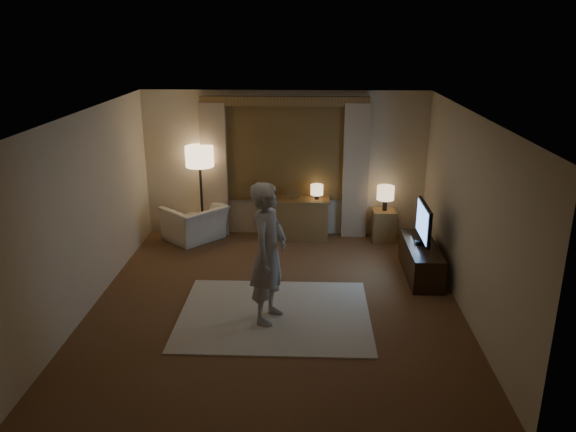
{
  "coord_description": "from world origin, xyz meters",
  "views": [
    {
      "loc": [
        0.43,
        -6.98,
        3.62
      ],
      "look_at": [
        0.14,
        0.6,
        1.06
      ],
      "focal_mm": 35.0,
      "sensor_mm": 36.0,
      "label": 1
    }
  ],
  "objects_px": {
    "side_table": "(384,225)",
    "person": "(269,253)",
    "tv_stand": "(421,260)",
    "armchair": "(195,223)",
    "sideboard": "(294,220)"
  },
  "relations": [
    {
      "from": "sideboard",
      "to": "armchair",
      "type": "bearing_deg",
      "value": -175.53
    },
    {
      "from": "tv_stand",
      "to": "person",
      "type": "height_order",
      "value": "person"
    },
    {
      "from": "side_table",
      "to": "person",
      "type": "height_order",
      "value": "person"
    },
    {
      "from": "sideboard",
      "to": "person",
      "type": "bearing_deg",
      "value": -94.49
    },
    {
      "from": "side_table",
      "to": "tv_stand",
      "type": "bearing_deg",
      "value": -75.49
    },
    {
      "from": "armchair",
      "to": "side_table",
      "type": "bearing_deg",
      "value": 133.15
    },
    {
      "from": "side_table",
      "to": "tv_stand",
      "type": "xyz_separation_m",
      "value": [
        0.38,
        -1.48,
        -0.03
      ]
    },
    {
      "from": "side_table",
      "to": "person",
      "type": "bearing_deg",
      "value": -121.82
    },
    {
      "from": "sideboard",
      "to": "person",
      "type": "xyz_separation_m",
      "value": [
        -0.24,
        -3.0,
        0.58
      ]
    },
    {
      "from": "sideboard",
      "to": "side_table",
      "type": "relative_size",
      "value": 2.14
    },
    {
      "from": "person",
      "to": "tv_stand",
      "type": "bearing_deg",
      "value": -38.69
    },
    {
      "from": "armchair",
      "to": "tv_stand",
      "type": "bearing_deg",
      "value": 111.23
    },
    {
      "from": "sideboard",
      "to": "tv_stand",
      "type": "xyz_separation_m",
      "value": [
        1.98,
        -1.53,
        -0.1
      ]
    },
    {
      "from": "person",
      "to": "sideboard",
      "type": "bearing_deg",
      "value": 13.18
    },
    {
      "from": "sideboard",
      "to": "side_table",
      "type": "distance_m",
      "value": 1.6
    }
  ]
}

